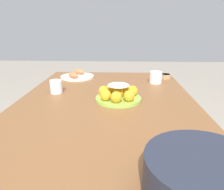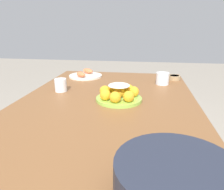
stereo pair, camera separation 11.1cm
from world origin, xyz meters
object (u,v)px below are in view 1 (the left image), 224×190
seafood_platter (77,76)px  sauce_bowl (166,76)px  dining_table (106,122)px  cup_far (156,77)px  serving_bowl (204,177)px  cup_near (56,87)px  cake_plate (118,94)px

seafood_platter → sauce_bowl: bearing=90.8°
dining_table → cup_far: 0.55m
sauce_bowl → seafood_platter: bearing=-89.2°
seafood_platter → serving_bowl: bearing=24.1°
sauce_bowl → cup_far: size_ratio=0.98×
serving_bowl → sauce_bowl: serving_bowl is taller
dining_table → seafood_platter: seafood_platter is taller
serving_bowl → cup_near: (-0.78, -0.57, -0.02)m
serving_bowl → cake_plate: bearing=-162.9°
seafood_platter → cup_near: cup_near is taller
cake_plate → seafood_platter: size_ratio=0.97×
serving_bowl → seafood_platter: serving_bowl is taller
cup_near → cup_far: cup_far is taller
serving_bowl → seafood_platter: size_ratio=1.11×
cake_plate → sauce_bowl: bearing=145.6°
sauce_bowl → cup_near: 0.81m
dining_table → seafood_platter: bearing=-155.9°
serving_bowl → sauce_bowl: bearing=173.2°
cup_near → cake_plate: bearing=72.5°
serving_bowl → cup_far: 1.03m
dining_table → sauce_bowl: bearing=144.7°
dining_table → sauce_bowl: sauce_bowl is taller
sauce_bowl → cup_far: cup_far is taller
dining_table → cake_plate: (-0.07, 0.06, 0.13)m
sauce_bowl → cup_near: cup_near is taller
dining_table → cup_far: bearing=144.4°
dining_table → serving_bowl: size_ratio=5.49×
serving_bowl → cup_near: serving_bowl is taller
cup_far → cup_near: bearing=-67.6°
cake_plate → serving_bowl: serving_bowl is taller
dining_table → cup_near: (-0.18, -0.30, 0.13)m
cup_near → cup_far: bearing=112.4°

